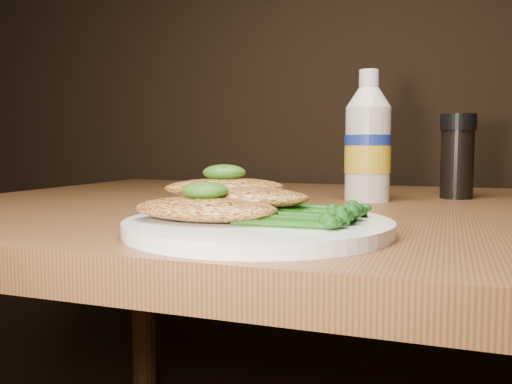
% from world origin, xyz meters
% --- Properties ---
extents(plate, '(0.25, 0.25, 0.01)m').
position_xyz_m(plate, '(-0.04, 0.79, 0.76)').
color(plate, white).
rests_on(plate, dining_table).
extents(chicken_front, '(0.14, 0.08, 0.02)m').
position_xyz_m(chicken_front, '(-0.08, 0.76, 0.77)').
color(chicken_front, gold).
rests_on(chicken_front, plate).
extents(chicken_mid, '(0.14, 0.07, 0.02)m').
position_xyz_m(chicken_mid, '(-0.06, 0.80, 0.78)').
color(chicken_mid, gold).
rests_on(chicken_mid, plate).
extents(chicken_back, '(0.14, 0.12, 0.02)m').
position_xyz_m(chicken_back, '(-0.09, 0.82, 0.79)').
color(chicken_back, gold).
rests_on(chicken_back, plate).
extents(pesto_front, '(0.05, 0.04, 0.02)m').
position_xyz_m(pesto_front, '(-0.08, 0.76, 0.79)').
color(pesto_front, '#083608').
rests_on(pesto_front, chicken_front).
extents(pesto_back, '(0.06, 0.05, 0.02)m').
position_xyz_m(pesto_back, '(-0.09, 0.83, 0.80)').
color(pesto_back, '#083608').
rests_on(pesto_back, chicken_back).
extents(broccolini_bundle, '(0.13, 0.11, 0.02)m').
position_xyz_m(broccolini_bundle, '(0.00, 0.79, 0.77)').
color(broccolini_bundle, '#1B4D10').
rests_on(broccolini_bundle, plate).
extents(mayo_bottle, '(0.08, 0.08, 0.19)m').
position_xyz_m(mayo_bottle, '(0.02, 1.12, 0.85)').
color(mayo_bottle, beige).
rests_on(mayo_bottle, dining_table).
extents(pepper_grinder, '(0.06, 0.06, 0.13)m').
position_xyz_m(pepper_grinder, '(0.14, 1.21, 0.82)').
color(pepper_grinder, black).
rests_on(pepper_grinder, dining_table).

